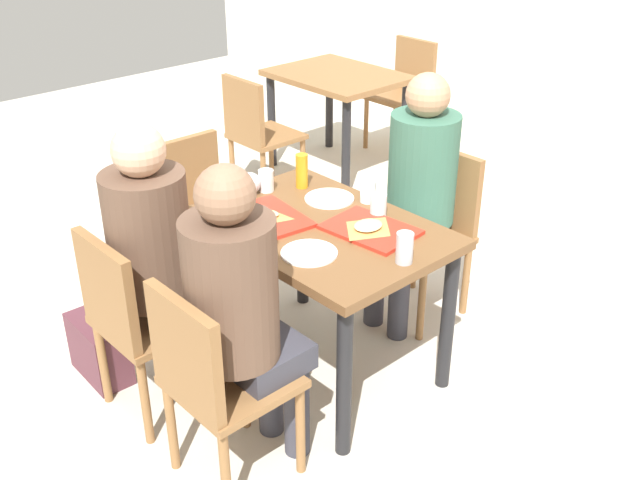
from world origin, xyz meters
The scene contains 26 objects.
ground_plane centered at (0.00, 0.00, -0.01)m, with size 10.00×10.00×0.02m, color beige.
main_table centered at (0.00, 0.00, 0.61)m, with size 1.05×0.73×0.72m.
chair_near_left centered at (-0.26, -0.75, 0.48)m, with size 0.40×0.40×0.83m.
chair_near_right centered at (0.26, -0.75, 0.48)m, with size 0.40×0.40×0.83m.
chair_far_side centered at (0.00, 0.75, 0.48)m, with size 0.40×0.40×0.83m.
chair_left_end centered at (-0.91, 0.00, 0.48)m, with size 0.40×0.40×0.83m.
person_in_red centered at (-0.26, -0.61, 0.73)m, with size 0.32×0.42×1.24m.
person_in_brown_jacket centered at (0.26, -0.61, 0.73)m, with size 0.32×0.42×1.24m.
person_far_side centered at (0.00, 0.61, 0.73)m, with size 0.32×0.42×1.24m.
tray_red_near centered at (-0.18, -0.13, 0.73)m, with size 0.36×0.26×0.02m, color red.
tray_red_far centered at (0.18, 0.11, 0.73)m, with size 0.36×0.26×0.02m, color red.
paper_plate_center centered at (-0.16, 0.20, 0.73)m, with size 0.22×0.22×0.01m, color white.
paper_plate_near_edge centered at (0.16, -0.20, 0.73)m, with size 0.22×0.22×0.01m, color white.
pizza_slice_a centered at (-0.19, -0.15, 0.75)m, with size 0.23×0.21×0.02m.
pizza_slice_b centered at (0.18, 0.10, 0.75)m, with size 0.18×0.21×0.02m.
plastic_cup_a centered at (-0.03, 0.31, 0.77)m, with size 0.07×0.07×0.10m, color white.
plastic_cup_b centered at (0.03, -0.31, 0.77)m, with size 0.07×0.07×0.10m, color white.
plastic_cup_c centered at (-0.42, 0.05, 0.77)m, with size 0.07×0.07×0.10m, color white.
plastic_cup_d centered at (0.11, 0.24, 0.77)m, with size 0.07×0.07×0.10m, color white.
soda_can centered at (0.45, 0.02, 0.78)m, with size 0.07×0.07×0.12m, color #B7BCC6.
condiment_bottle centered at (-0.34, 0.20, 0.80)m, with size 0.06×0.06×0.16m, color orange.
foil_bundle centered at (-0.45, -0.02, 0.77)m, with size 0.10×0.10×0.10m, color silver.
handbag centered at (-0.61, -0.77, 0.14)m, with size 0.32×0.16×0.28m, color #592D38.
background_table centered at (-1.66, 1.69, 0.60)m, with size 0.90×0.70×0.72m.
background_chair_near centered at (-1.66, 0.96, 0.48)m, with size 0.40×0.40×0.83m.
background_chair_far centered at (-1.66, 2.43, 0.48)m, with size 0.40×0.40×0.83m.
Camera 1 is at (2.03, -1.86, 2.10)m, focal length 41.66 mm.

